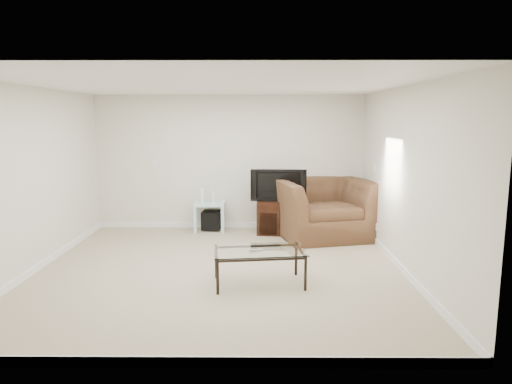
{
  "coord_description": "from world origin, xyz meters",
  "views": [
    {
      "loc": [
        0.54,
        -6.03,
        2.07
      ],
      "look_at": [
        0.5,
        1.2,
        0.9
      ],
      "focal_mm": 32.0,
      "sensor_mm": 36.0,
      "label": 1
    }
  ],
  "objects_px": {
    "television": "(278,185)",
    "subwoofer": "(212,220)",
    "side_table": "(210,216)",
    "coffee_table": "(259,267)",
    "recliner": "(323,199)",
    "tv_stand": "(278,217)"
  },
  "relations": [
    {
      "from": "coffee_table",
      "to": "recliner",
      "type": "bearing_deg",
      "value": 64.59
    },
    {
      "from": "tv_stand",
      "to": "coffee_table",
      "type": "bearing_deg",
      "value": -91.98
    },
    {
      "from": "side_table",
      "to": "television",
      "type": "bearing_deg",
      "value": -11.0
    },
    {
      "from": "television",
      "to": "coffee_table",
      "type": "height_order",
      "value": "television"
    },
    {
      "from": "coffee_table",
      "to": "tv_stand",
      "type": "bearing_deg",
      "value": 82.3
    },
    {
      "from": "television",
      "to": "subwoofer",
      "type": "height_order",
      "value": "television"
    },
    {
      "from": "television",
      "to": "recliner",
      "type": "xyz_separation_m",
      "value": [
        0.77,
        -0.2,
        -0.22
      ]
    },
    {
      "from": "television",
      "to": "side_table",
      "type": "distance_m",
      "value": 1.44
    },
    {
      "from": "side_table",
      "to": "recliner",
      "type": "relative_size",
      "value": 0.36
    },
    {
      "from": "tv_stand",
      "to": "subwoofer",
      "type": "distance_m",
      "value": 1.27
    },
    {
      "from": "television",
      "to": "subwoofer",
      "type": "xyz_separation_m",
      "value": [
        -1.24,
        0.27,
        -0.71
      ]
    },
    {
      "from": "recliner",
      "to": "coffee_table",
      "type": "height_order",
      "value": "recliner"
    },
    {
      "from": "side_table",
      "to": "subwoofer",
      "type": "height_order",
      "value": "side_table"
    },
    {
      "from": "subwoofer",
      "to": "coffee_table",
      "type": "distance_m",
      "value": 2.97
    },
    {
      "from": "tv_stand",
      "to": "recliner",
      "type": "height_order",
      "value": "recliner"
    },
    {
      "from": "tv_stand",
      "to": "subwoofer",
      "type": "bearing_deg",
      "value": 174.79
    },
    {
      "from": "tv_stand",
      "to": "recliner",
      "type": "distance_m",
      "value": 0.89
    },
    {
      "from": "subwoofer",
      "to": "coffee_table",
      "type": "height_order",
      "value": "coffee_table"
    },
    {
      "from": "side_table",
      "to": "subwoofer",
      "type": "distance_m",
      "value": 0.09
    },
    {
      "from": "tv_stand",
      "to": "recliner",
      "type": "relative_size",
      "value": 0.47
    },
    {
      "from": "tv_stand",
      "to": "recliner",
      "type": "xyz_separation_m",
      "value": [
        0.77,
        -0.23,
        0.37
      ]
    },
    {
      "from": "tv_stand",
      "to": "side_table",
      "type": "xyz_separation_m",
      "value": [
        -1.27,
        0.22,
        -0.04
      ]
    }
  ]
}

